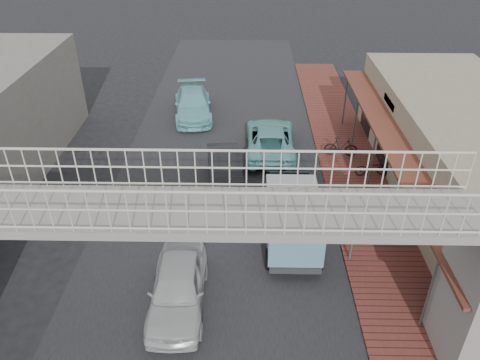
{
  "coord_description": "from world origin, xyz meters",
  "views": [
    {
      "loc": [
        1.34,
        -13.31,
        11.91
      ],
      "look_at": [
        1.03,
        2.83,
        1.8
      ],
      "focal_mm": 35.0,
      "sensor_mm": 36.0,
      "label": 1
    }
  ],
  "objects_px": {
    "white_hatchback": "(178,287)",
    "motorcycle_near": "(372,167)",
    "arrow_sign": "(377,213)",
    "angkot_curb": "(270,139)",
    "motorcycle_far": "(341,147)",
    "angkot_far": "(193,104)",
    "street_clock": "(473,310)",
    "dark_sedan": "(225,169)",
    "angkot_van": "(293,214)"
  },
  "relations": [
    {
      "from": "dark_sedan",
      "to": "angkot_curb",
      "type": "bearing_deg",
      "value": 47.82
    },
    {
      "from": "white_hatchback",
      "to": "motorcycle_near",
      "type": "bearing_deg",
      "value": 44.28
    },
    {
      "from": "angkot_van",
      "to": "street_clock",
      "type": "relative_size",
      "value": 1.72
    },
    {
      "from": "dark_sedan",
      "to": "angkot_far",
      "type": "xyz_separation_m",
      "value": [
        -2.3,
        7.64,
        0.04
      ]
    },
    {
      "from": "angkot_curb",
      "to": "angkot_far",
      "type": "xyz_separation_m",
      "value": [
        -4.53,
        4.53,
        0.01
      ]
    },
    {
      "from": "angkot_van",
      "to": "arrow_sign",
      "type": "distance_m",
      "value": 3.16
    },
    {
      "from": "angkot_far",
      "to": "motorcycle_near",
      "type": "bearing_deg",
      "value": -44.41
    },
    {
      "from": "motorcycle_near",
      "to": "arrow_sign",
      "type": "height_order",
      "value": "arrow_sign"
    },
    {
      "from": "dark_sedan",
      "to": "arrow_sign",
      "type": "xyz_separation_m",
      "value": [
        5.58,
        -5.57,
        1.6
      ]
    },
    {
      "from": "motorcycle_near",
      "to": "angkot_van",
      "type": "bearing_deg",
      "value": 134.62
    },
    {
      "from": "angkot_van",
      "to": "angkot_curb",
      "type": "bearing_deg",
      "value": 94.59
    },
    {
      "from": "dark_sedan",
      "to": "motorcycle_near",
      "type": "distance_m",
      "value": 7.06
    },
    {
      "from": "white_hatchback",
      "to": "motorcycle_near",
      "type": "xyz_separation_m",
      "value": [
        8.23,
        8.31,
        -0.23
      ]
    },
    {
      "from": "street_clock",
      "to": "arrow_sign",
      "type": "distance_m",
      "value": 4.61
    },
    {
      "from": "angkot_far",
      "to": "motorcycle_far",
      "type": "relative_size",
      "value": 3.07
    },
    {
      "from": "street_clock",
      "to": "arrow_sign",
      "type": "height_order",
      "value": "arrow_sign"
    },
    {
      "from": "dark_sedan",
      "to": "motorcycle_far",
      "type": "height_order",
      "value": "dark_sedan"
    },
    {
      "from": "angkot_van",
      "to": "street_clock",
      "type": "bearing_deg",
      "value": -51.14
    },
    {
      "from": "dark_sedan",
      "to": "arrow_sign",
      "type": "height_order",
      "value": "arrow_sign"
    },
    {
      "from": "white_hatchback",
      "to": "angkot_van",
      "type": "bearing_deg",
      "value": 38.35
    },
    {
      "from": "white_hatchback",
      "to": "angkot_curb",
      "type": "relative_size",
      "value": 0.82
    },
    {
      "from": "angkot_far",
      "to": "arrow_sign",
      "type": "xyz_separation_m",
      "value": [
        7.88,
        -13.21,
        1.56
      ]
    },
    {
      "from": "dark_sedan",
      "to": "angkot_far",
      "type": "distance_m",
      "value": 7.98
    },
    {
      "from": "street_clock",
      "to": "angkot_van",
      "type": "bearing_deg",
      "value": 152.15
    },
    {
      "from": "dark_sedan",
      "to": "motorcycle_far",
      "type": "xyz_separation_m",
      "value": [
        5.86,
        2.56,
        -0.1
      ]
    },
    {
      "from": "white_hatchback",
      "to": "street_clock",
      "type": "relative_size",
      "value": 1.71
    },
    {
      "from": "angkot_curb",
      "to": "motorcycle_far",
      "type": "bearing_deg",
      "value": 172.14
    },
    {
      "from": "dark_sedan",
      "to": "motorcycle_far",
      "type": "bearing_deg",
      "value": 17.0
    },
    {
      "from": "dark_sedan",
      "to": "street_clock",
      "type": "xyz_separation_m",
      "value": [
        7.17,
        -9.9,
        1.55
      ]
    },
    {
      "from": "angkot_curb",
      "to": "angkot_van",
      "type": "xyz_separation_m",
      "value": [
        0.57,
        -7.52,
        0.64
      ]
    },
    {
      "from": "dark_sedan",
      "to": "arrow_sign",
      "type": "bearing_deg",
      "value": -51.54
    },
    {
      "from": "angkot_curb",
      "to": "street_clock",
      "type": "distance_m",
      "value": 14.0
    },
    {
      "from": "dark_sedan",
      "to": "motorcycle_near",
      "type": "xyz_separation_m",
      "value": [
        7.03,
        0.62,
        -0.19
      ]
    },
    {
      "from": "street_clock",
      "to": "arrow_sign",
      "type": "relative_size",
      "value": 0.95
    },
    {
      "from": "motorcycle_far",
      "to": "angkot_far",
      "type": "bearing_deg",
      "value": 64.8
    },
    {
      "from": "motorcycle_near",
      "to": "angkot_far",
      "type": "bearing_deg",
      "value": 47.75
    },
    {
      "from": "white_hatchback",
      "to": "motorcycle_near",
      "type": "distance_m",
      "value": 11.69
    },
    {
      "from": "white_hatchback",
      "to": "dark_sedan",
      "type": "relative_size",
      "value": 1.02
    },
    {
      "from": "angkot_far",
      "to": "arrow_sign",
      "type": "distance_m",
      "value": 15.46
    },
    {
      "from": "angkot_far",
      "to": "motorcycle_far",
      "type": "xyz_separation_m",
      "value": [
        8.16,
        -5.08,
        -0.15
      ]
    },
    {
      "from": "white_hatchback",
      "to": "angkot_curb",
      "type": "height_order",
      "value": "white_hatchback"
    },
    {
      "from": "street_clock",
      "to": "angkot_far",
      "type": "bearing_deg",
      "value": 141.94
    },
    {
      "from": "white_hatchback",
      "to": "street_clock",
      "type": "xyz_separation_m",
      "value": [
        8.37,
        -2.21,
        1.5
      ]
    },
    {
      "from": "motorcycle_near",
      "to": "arrow_sign",
      "type": "relative_size",
      "value": 0.59
    },
    {
      "from": "angkot_curb",
      "to": "angkot_far",
      "type": "bearing_deg",
      "value": -44.17
    },
    {
      "from": "angkot_far",
      "to": "street_clock",
      "type": "distance_m",
      "value": 19.99
    },
    {
      "from": "white_hatchback",
      "to": "angkot_far",
      "type": "height_order",
      "value": "angkot_far"
    },
    {
      "from": "angkot_far",
      "to": "street_clock",
      "type": "height_order",
      "value": "street_clock"
    },
    {
      "from": "motorcycle_near",
      "to": "arrow_sign",
      "type": "distance_m",
      "value": 6.61
    },
    {
      "from": "arrow_sign",
      "to": "angkot_far",
      "type": "bearing_deg",
      "value": 131.99
    }
  ]
}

